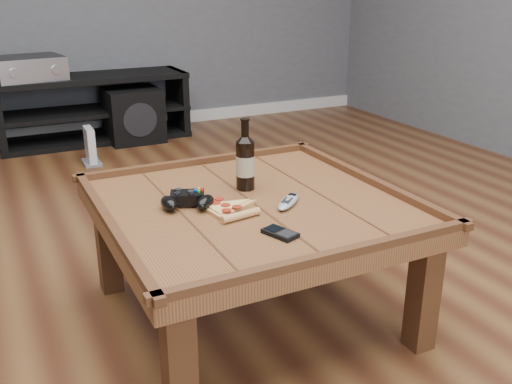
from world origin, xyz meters
name	(u,v)px	position (x,y,z in m)	size (l,w,h in m)	color
ground	(252,315)	(0.00, 0.00, 0.00)	(6.00, 6.00, 0.00)	#452313
baseboard	(90,127)	(0.00, 2.99, 0.05)	(5.00, 0.02, 0.10)	silver
coffee_table	(252,218)	(0.00, 0.00, 0.39)	(1.03, 1.03, 0.48)	#5A2E19
media_console	(94,109)	(0.00, 2.75, 0.25)	(1.40, 0.45, 0.50)	black
beer_bottle	(245,161)	(0.04, 0.13, 0.56)	(0.07, 0.07, 0.26)	black
game_controller	(187,200)	(-0.22, 0.05, 0.48)	(0.19, 0.17, 0.05)	black
pizza_slice	(228,209)	(-0.11, -0.04, 0.46)	(0.19, 0.27, 0.03)	tan
smartphone	(280,233)	(-0.04, -0.28, 0.46)	(0.09, 0.12, 0.01)	black
remote_control	(288,202)	(0.10, -0.08, 0.46)	(0.15, 0.15, 0.02)	#8E949B
av_receiver	(28,68)	(-0.43, 2.74, 0.58)	(0.51, 0.45, 0.16)	black
subwoofer	(133,115)	(0.26, 2.62, 0.20)	(0.40, 0.41, 0.40)	black
game_console	(90,148)	(-0.16, 2.15, 0.11)	(0.12, 0.20, 0.25)	slate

